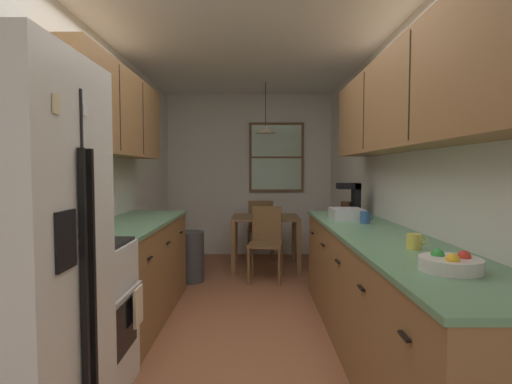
{
  "coord_description": "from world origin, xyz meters",
  "views": [
    {
      "loc": [
        0.1,
        -2.82,
        1.36
      ],
      "look_at": [
        0.09,
        1.3,
        1.13
      ],
      "focal_mm": 28.25,
      "sensor_mm": 36.0,
      "label": 1
    }
  ],
  "objects_px": {
    "refrigerator": "(1,277)",
    "trash_bin": "(191,256)",
    "dining_chair_far": "(262,226)",
    "dish_rack": "(348,214)",
    "microwave_over_range": "(47,122)",
    "coffee_maker": "(352,198)",
    "dining_table": "(266,225)",
    "mug_spare": "(366,217)",
    "table_serving_bowl": "(266,215)",
    "fruit_bowl": "(452,263)",
    "stove_range": "(72,320)",
    "mug_by_coffeemaker": "(415,241)",
    "dining_chair_near": "(267,239)",
    "storage_canister": "(104,221)"
  },
  "relations": [
    {
      "from": "fruit_bowl",
      "to": "table_serving_bowl",
      "type": "xyz_separation_m",
      "value": [
        -0.75,
        3.61,
        -0.19
      ]
    },
    {
      "from": "dish_rack",
      "to": "coffee_maker",
      "type": "bearing_deg",
      "value": 71.43
    },
    {
      "from": "dining_table",
      "to": "stove_range",
      "type": "bearing_deg",
      "value": -111.17
    },
    {
      "from": "fruit_bowl",
      "to": "trash_bin",
      "type": "bearing_deg",
      "value": 118.9
    },
    {
      "from": "stove_range",
      "to": "table_serving_bowl",
      "type": "distance_m",
      "value": 3.32
    },
    {
      "from": "storage_canister",
      "to": "dish_rack",
      "type": "bearing_deg",
      "value": 23.51
    },
    {
      "from": "dining_table",
      "to": "mug_by_coffeemaker",
      "type": "height_order",
      "value": "mug_by_coffeemaker"
    },
    {
      "from": "stove_range",
      "to": "dining_table",
      "type": "distance_m",
      "value": 3.4
    },
    {
      "from": "dining_chair_near",
      "to": "microwave_over_range",
      "type": "bearing_deg",
      "value": -117.23
    },
    {
      "from": "refrigerator",
      "to": "mug_spare",
      "type": "distance_m",
      "value": 2.67
    },
    {
      "from": "mug_by_coffeemaker",
      "to": "dish_rack",
      "type": "xyz_separation_m",
      "value": [
        -0.07,
        1.41,
        0.01
      ]
    },
    {
      "from": "refrigerator",
      "to": "trash_bin",
      "type": "height_order",
      "value": "refrigerator"
    },
    {
      "from": "coffee_maker",
      "to": "table_serving_bowl",
      "type": "relative_size",
      "value": 1.84
    },
    {
      "from": "dining_table",
      "to": "dish_rack",
      "type": "height_order",
      "value": "dish_rack"
    },
    {
      "from": "dining_chair_near",
      "to": "trash_bin",
      "type": "distance_m",
      "value": 0.95
    },
    {
      "from": "dining_chair_far",
      "to": "dish_rack",
      "type": "xyz_separation_m",
      "value": [
        0.77,
        -2.36,
        0.45
      ]
    },
    {
      "from": "mug_spare",
      "to": "table_serving_bowl",
      "type": "distance_m",
      "value": 2.16
    },
    {
      "from": "dining_table",
      "to": "dish_rack",
      "type": "bearing_deg",
      "value": -68.15
    },
    {
      "from": "mug_by_coffeemaker",
      "to": "dish_rack",
      "type": "relative_size",
      "value": 0.35
    },
    {
      "from": "dining_chair_near",
      "to": "trash_bin",
      "type": "bearing_deg",
      "value": -175.2
    },
    {
      "from": "refrigerator",
      "to": "trash_bin",
      "type": "relative_size",
      "value": 3.0
    },
    {
      "from": "stove_range",
      "to": "dining_chair_near",
      "type": "xyz_separation_m",
      "value": [
        1.22,
        2.59,
        0.03
      ]
    },
    {
      "from": "mug_spare",
      "to": "stove_range",
      "type": "bearing_deg",
      "value": -151.94
    },
    {
      "from": "dish_rack",
      "to": "refrigerator",
      "type": "bearing_deg",
      "value": -132.32
    },
    {
      "from": "stove_range",
      "to": "storage_canister",
      "type": "distance_m",
      "value": 0.75
    },
    {
      "from": "microwave_over_range",
      "to": "table_serving_bowl",
      "type": "height_order",
      "value": "microwave_over_range"
    },
    {
      "from": "refrigerator",
      "to": "dish_rack",
      "type": "distance_m",
      "value": 2.82
    },
    {
      "from": "stove_range",
      "to": "trash_bin",
      "type": "height_order",
      "value": "stove_range"
    },
    {
      "from": "trash_bin",
      "to": "coffee_maker",
      "type": "height_order",
      "value": "coffee_maker"
    },
    {
      "from": "stove_range",
      "to": "coffee_maker",
      "type": "xyz_separation_m",
      "value": [
        2.08,
        1.79,
        0.6
      ]
    },
    {
      "from": "microwave_over_range",
      "to": "coffee_maker",
      "type": "distance_m",
      "value": 2.88
    },
    {
      "from": "dining_chair_far",
      "to": "refrigerator",
      "type": "bearing_deg",
      "value": -104.22
    },
    {
      "from": "stove_range",
      "to": "mug_by_coffeemaker",
      "type": "height_order",
      "value": "stove_range"
    },
    {
      "from": "refrigerator",
      "to": "mug_spare",
      "type": "xyz_separation_m",
      "value": [
        1.98,
        1.78,
        0.04
      ]
    },
    {
      "from": "coffee_maker",
      "to": "microwave_over_range",
      "type": "bearing_deg",
      "value": -140.75
    },
    {
      "from": "microwave_over_range",
      "to": "mug_spare",
      "type": "bearing_deg",
      "value": 26.79
    },
    {
      "from": "dining_chair_far",
      "to": "trash_bin",
      "type": "xyz_separation_m",
      "value": [
        -0.87,
        -1.23,
        -0.2
      ]
    },
    {
      "from": "refrigerator",
      "to": "trash_bin",
      "type": "distance_m",
      "value": 3.28
    },
    {
      "from": "dining_table",
      "to": "mug_by_coffeemaker",
      "type": "xyz_separation_m",
      "value": [
        0.79,
        -3.19,
        0.34
      ]
    },
    {
      "from": "coffee_maker",
      "to": "fruit_bowl",
      "type": "distance_m",
      "value": 2.33
    },
    {
      "from": "storage_canister",
      "to": "table_serving_bowl",
      "type": "xyz_separation_m",
      "value": [
        1.23,
        2.54,
        -0.24
      ]
    },
    {
      "from": "mug_spare",
      "to": "fruit_bowl",
      "type": "xyz_separation_m",
      "value": [
        -0.05,
        -1.61,
        -0.02
      ]
    },
    {
      "from": "microwave_over_range",
      "to": "dining_table",
      "type": "height_order",
      "value": "microwave_over_range"
    },
    {
      "from": "dining_table",
      "to": "mug_spare",
      "type": "xyz_separation_m",
      "value": [
        0.8,
        -2.09,
        0.35
      ]
    },
    {
      "from": "dish_rack",
      "to": "stove_range",
      "type": "bearing_deg",
      "value": -144.46
    },
    {
      "from": "refrigerator",
      "to": "storage_canister",
      "type": "height_order",
      "value": "refrigerator"
    },
    {
      "from": "refrigerator",
      "to": "storage_canister",
      "type": "xyz_separation_m",
      "value": [
        -0.05,
        1.24,
        0.07
      ]
    },
    {
      "from": "trash_bin",
      "to": "fruit_bowl",
      "type": "distance_m",
      "value": 3.54
    },
    {
      "from": "table_serving_bowl",
      "to": "mug_by_coffeemaker",
      "type": "bearing_deg",
      "value": -75.7
    },
    {
      "from": "dining_chair_near",
      "to": "trash_bin",
      "type": "xyz_separation_m",
      "value": [
        -0.93,
        -0.08,
        -0.2
      ]
    }
  ]
}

